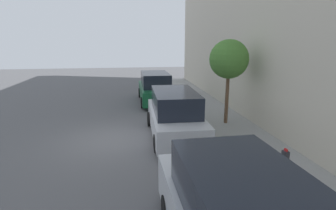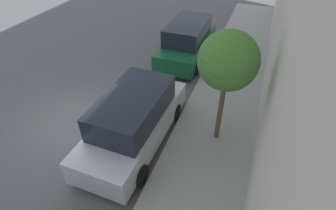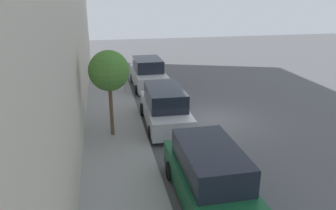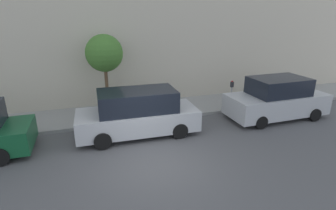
# 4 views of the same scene
# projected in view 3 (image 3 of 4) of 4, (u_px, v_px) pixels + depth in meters

# --- Properties ---
(ground_plane) EXTENTS (60.00, 60.00, 0.00)m
(ground_plane) POSITION_uv_depth(u_px,v_px,m) (211.00, 121.00, 16.66)
(ground_plane) COLOR #515154
(sidewalk) EXTENTS (2.75, 32.00, 0.15)m
(sidewalk) POSITION_uv_depth(u_px,v_px,m) (114.00, 127.00, 15.71)
(sidewalk) COLOR gray
(sidewalk) RESTS_ON ground_plane
(parked_suv_nearest) EXTENTS (2.08, 4.84, 1.98)m
(parked_suv_nearest) POSITION_uv_depth(u_px,v_px,m) (148.00, 74.00, 22.09)
(parked_suv_nearest) COLOR #B7BABF
(parked_suv_nearest) RESTS_ON ground_plane
(parked_minivan_second) EXTENTS (2.02, 4.94, 1.90)m
(parked_minivan_second) POSITION_uv_depth(u_px,v_px,m) (165.00, 107.00, 15.86)
(parked_minivan_second) COLOR #B7BABF
(parked_minivan_second) RESTS_ON ground_plane
(parked_minivan_third) EXTENTS (2.02, 4.91, 1.90)m
(parked_minivan_third) POSITION_uv_depth(u_px,v_px,m) (209.00, 176.00, 9.98)
(parked_minivan_third) COLOR #14512D
(parked_minivan_third) RESTS_ON ground_plane
(parking_meter_near) EXTENTS (0.11, 0.15, 1.39)m
(parking_meter_near) POSITION_uv_depth(u_px,v_px,m) (124.00, 80.00, 20.40)
(parking_meter_near) COLOR #ADADB2
(parking_meter_near) RESTS_ON sidewalk
(street_tree) EXTENTS (1.73, 1.73, 3.79)m
(street_tree) POSITION_uv_depth(u_px,v_px,m) (109.00, 71.00, 13.76)
(street_tree) COLOR brown
(street_tree) RESTS_ON sidewalk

